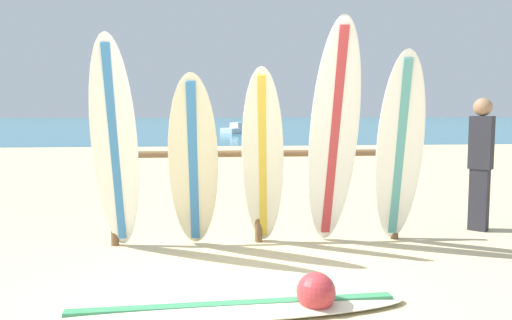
{
  "coord_description": "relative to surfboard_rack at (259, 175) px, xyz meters",
  "views": [
    {
      "loc": [
        -0.22,
        -4.29,
        1.56
      ],
      "look_at": [
        0.41,
        2.04,
        0.94
      ],
      "focal_mm": 36.69,
      "sensor_mm": 36.0,
      "label": 1
    }
  ],
  "objects": [
    {
      "name": "surfboard_leaning_far_left",
      "position": [
        -1.56,
        -0.45,
        0.36
      ],
      "size": [
        0.5,
        1.02,
        2.31
      ],
      "color": "white",
      "rests_on": "ground"
    },
    {
      "name": "beach_ball",
      "position": [
        0.22,
        -2.17,
        -0.64
      ],
      "size": [
        0.31,
        0.31,
        0.31
      ],
      "primitive_type": "sphere",
      "color": "#B73338",
      "rests_on": "ground"
    },
    {
      "name": "surfboard_leaning_center_left",
      "position": [
        0.01,
        -0.3,
        0.21
      ],
      "size": [
        0.58,
        0.9,
        2.01
      ],
      "color": "white",
      "rests_on": "ground"
    },
    {
      "name": "surfboard_leaning_center_right",
      "position": [
        1.54,
        -0.4,
        0.3
      ],
      "size": [
        0.68,
        0.96,
        2.19
      ],
      "color": "white",
      "rests_on": "ground"
    },
    {
      "name": "surfboard_leaning_left",
      "position": [
        -0.75,
        -0.43,
        0.17
      ],
      "size": [
        0.55,
        0.96,
        1.93
      ],
      "color": "beige",
      "rests_on": "ground"
    },
    {
      "name": "ocean_water",
      "position": [
        -0.41,
        56.26,
        -0.79
      ],
      "size": [
        120.0,
        80.0,
        0.01
      ],
      "primitive_type": "cube",
      "color": "teal",
      "rests_on": "ground"
    },
    {
      "name": "surfboard_leaning_center",
      "position": [
        0.8,
        -0.35,
        0.47
      ],
      "size": [
        0.55,
        0.87,
        2.53
      ],
      "color": "white",
      "rests_on": "ground"
    },
    {
      "name": "surfboard_lying_on_sand",
      "position": [
        -0.41,
        -2.12,
        -0.76
      ],
      "size": [
        2.78,
        0.7,
        0.08
      ],
      "color": "beige",
      "rests_on": "ground"
    },
    {
      "name": "ground_plane",
      "position": [
        -0.41,
        -1.74,
        -0.79
      ],
      "size": [
        120.0,
        120.0,
        0.0
      ],
      "primitive_type": "plane",
      "color": "#D3BC8C"
    },
    {
      "name": "small_boat_offshore",
      "position": [
        1.6,
        28.51,
        -0.54
      ],
      "size": [
        2.45,
        2.51,
        0.71
      ],
      "color": "silver",
      "rests_on": "ocean_water"
    },
    {
      "name": "surfboard_rack",
      "position": [
        0.0,
        0.0,
        0.0
      ],
      "size": [
        3.42,
        0.09,
        1.2
      ],
      "color": "brown",
      "rests_on": "ground"
    },
    {
      "name": "beachgoer_standing",
      "position": [
        2.89,
        0.31,
        0.15
      ],
      "size": [
        0.32,
        0.32,
        1.71
      ],
      "color": "#26262D",
      "rests_on": "ground"
    }
  ]
}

